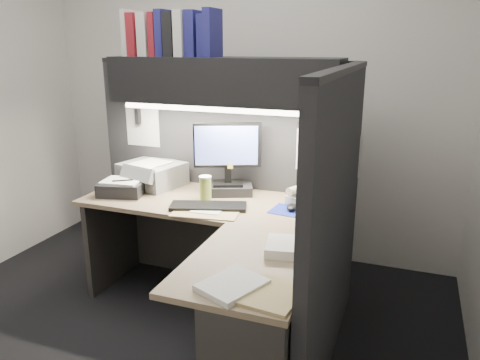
# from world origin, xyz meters

# --- Properties ---
(floor) EXTENTS (3.50, 3.50, 0.00)m
(floor) POSITION_xyz_m (0.00, 0.00, 0.00)
(floor) COLOR black
(floor) RESTS_ON ground
(wall_back) EXTENTS (3.50, 0.04, 2.70)m
(wall_back) POSITION_xyz_m (0.00, 1.50, 1.35)
(wall_back) COLOR silver
(wall_back) RESTS_ON floor
(partition_back) EXTENTS (1.90, 0.06, 1.60)m
(partition_back) POSITION_xyz_m (0.03, 0.93, 0.80)
(partition_back) COLOR black
(partition_back) RESTS_ON floor
(partition_right) EXTENTS (0.06, 1.50, 1.60)m
(partition_right) POSITION_xyz_m (0.98, 0.18, 0.80)
(partition_right) COLOR black
(partition_right) RESTS_ON floor
(desk) EXTENTS (1.70, 1.53, 0.73)m
(desk) POSITION_xyz_m (0.43, -0.00, 0.44)
(desk) COLOR #807151
(desk) RESTS_ON floor
(overhead_shelf) EXTENTS (1.55, 0.34, 0.30)m
(overhead_shelf) POSITION_xyz_m (0.12, 0.75, 1.50)
(overhead_shelf) COLOR black
(overhead_shelf) RESTS_ON partition_back
(task_light_tube) EXTENTS (1.32, 0.04, 0.04)m
(task_light_tube) POSITION_xyz_m (0.12, 0.61, 1.33)
(task_light_tube) COLOR white
(task_light_tube) RESTS_ON overhead_shelf
(monitor) EXTENTS (0.44, 0.31, 0.50)m
(monitor) POSITION_xyz_m (0.16, 0.74, 0.93)
(monitor) COLOR black
(monitor) RESTS_ON desk
(keyboard) EXTENTS (0.51, 0.30, 0.02)m
(keyboard) POSITION_xyz_m (0.15, 0.42, 0.74)
(keyboard) COLOR black
(keyboard) RESTS_ON desk
(mousepad) EXTENTS (0.24, 0.22, 0.00)m
(mousepad) POSITION_xyz_m (0.65, 0.55, 0.73)
(mousepad) COLOR navy
(mousepad) RESTS_ON desk
(mouse) EXTENTS (0.08, 0.11, 0.04)m
(mouse) POSITION_xyz_m (0.66, 0.56, 0.75)
(mouse) COLOR black
(mouse) RESTS_ON mousepad
(telephone) EXTENTS (0.32, 0.32, 0.09)m
(telephone) POSITION_xyz_m (0.74, 0.71, 0.78)
(telephone) COLOR #BAB28F
(telephone) RESTS_ON desk
(coffee_cup) EXTENTS (0.10, 0.10, 0.15)m
(coffee_cup) POSITION_xyz_m (0.06, 0.58, 0.80)
(coffee_cup) COLOR #AFAF46
(coffee_cup) RESTS_ON desk
(printer) EXTENTS (0.49, 0.44, 0.17)m
(printer) POSITION_xyz_m (-0.44, 0.74, 0.81)
(printer) COLOR gray
(printer) RESTS_ON desk
(notebook_stack) EXTENTS (0.35, 0.31, 0.09)m
(notebook_stack) POSITION_xyz_m (-0.52, 0.47, 0.77)
(notebook_stack) COLOR black
(notebook_stack) RESTS_ON desk
(open_folder) EXTENTS (0.44, 0.32, 0.01)m
(open_folder) POSITION_xyz_m (0.17, 0.35, 0.73)
(open_folder) COLOR tan
(open_folder) RESTS_ON desk
(paper_stack_a) EXTENTS (0.30, 0.27, 0.05)m
(paper_stack_a) POSITION_xyz_m (0.81, -0.03, 0.75)
(paper_stack_a) COLOR white
(paper_stack_a) RESTS_ON desk
(paper_stack_b) EXTENTS (0.30, 0.33, 0.03)m
(paper_stack_b) POSITION_xyz_m (0.66, -0.47, 0.74)
(paper_stack_b) COLOR white
(paper_stack_b) RESTS_ON desk
(manila_stack) EXTENTS (0.25, 0.30, 0.02)m
(manila_stack) POSITION_xyz_m (0.85, -0.47, 0.74)
(manila_stack) COLOR tan
(manila_stack) RESTS_ON desk
(binder_row) EXTENTS (0.66, 0.26, 0.30)m
(binder_row) POSITION_xyz_m (-0.25, 0.75, 1.79)
(binder_row) COLOR silver
(binder_row) RESTS_ON overhead_shelf
(pinned_papers) EXTENTS (1.76, 1.31, 0.51)m
(pinned_papers) POSITION_xyz_m (0.42, 0.56, 1.05)
(pinned_papers) COLOR white
(pinned_papers) RESTS_ON partition_back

